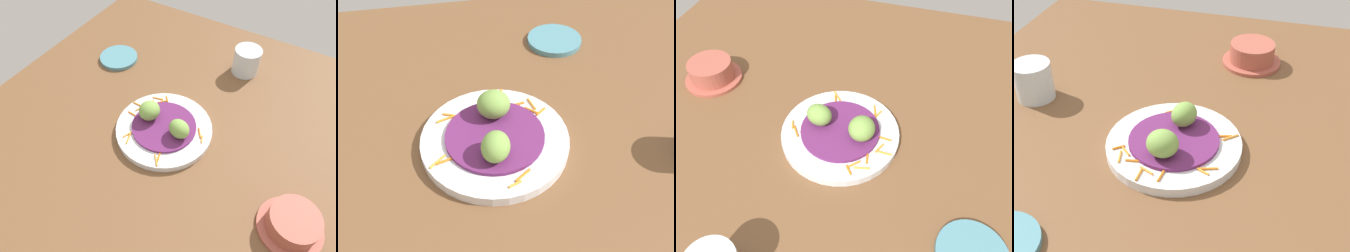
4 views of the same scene
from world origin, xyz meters
The scene contains 9 objects.
table_surface centered at (0.00, 0.00, 1.00)cm, with size 110.00×110.00×2.00cm, color brown.
main_plate centered at (1.81, 5.14, 2.89)cm, with size 24.23×24.23×1.78cm, color silver.
cabbage_bed centered at (1.81, 5.14, 4.12)cm, with size 16.20×16.20×0.68cm, color #60235B.
carrot_garnish centered at (1.87, 7.88, 3.98)cm, with size 20.64×21.93×0.40cm.
guac_scoop_left centered at (1.20, 0.52, 6.64)cm, with size 5.41×4.43×4.35cm, color #759E47.
guac_scoop_center centered at (2.42, 9.76, 6.80)cm, with size 5.56×5.25×4.68cm, color #759E47.
side_plate_small centered at (19.62, 32.56, 2.57)cm, with size 11.68×11.68×1.14cm, color teal.
terracotta_bowl centered at (-6.79, -29.82, 4.32)cm, with size 13.43×13.43×5.08cm.
water_glass centered at (34.28, -3.65, 5.93)cm, with size 7.81×7.81×7.86cm, color silver.
Camera 1 is at (-40.16, -20.92, 64.01)cm, focal length 33.12 mm.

